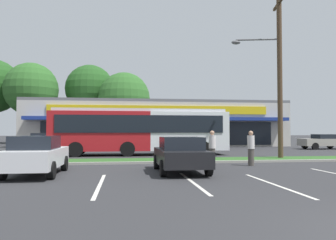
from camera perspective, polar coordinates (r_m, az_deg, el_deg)
grass_median at (r=19.21m, az=7.09°, el=-6.81°), size 56.00×2.20×0.12m
curb_lip at (r=18.04m, az=8.07°, el=-7.13°), size 56.00×0.24×0.12m
parking_stripe_0 at (r=10.93m, az=-11.63°, el=-10.85°), size 0.12×4.80×0.01m
parking_stripe_1 at (r=11.27m, az=4.27°, el=-10.61°), size 0.12×4.80×0.01m
parking_stripe_2 at (r=11.30m, az=17.81°, el=-10.49°), size 0.12×4.80×0.01m
storefront_building at (r=41.05m, az=-2.20°, el=-0.71°), size 28.92×14.03×5.11m
tree_left at (r=49.42m, az=-22.43°, el=4.89°), size 7.25×7.25×11.07m
tree_mid_left at (r=50.95m, az=-13.28°, el=5.17°), size 7.19×7.19×11.54m
tree_mid at (r=47.32m, az=-7.55°, el=3.72°), size 7.27×7.27×9.97m
utility_pole at (r=21.26m, az=18.26°, el=8.16°), size 3.14×2.38×10.08m
city_bus at (r=23.64m, az=-4.76°, el=-1.75°), size 12.38×2.76×3.25m
bus_stop_bench at (r=17.05m, az=-22.12°, el=-5.82°), size 1.60×0.45×0.95m
car_0 at (r=13.90m, az=-21.67°, el=-5.62°), size 1.88×4.14×1.52m
car_1 at (r=34.63m, az=25.11°, el=-3.33°), size 4.24×1.96×1.40m
car_3 at (r=31.14m, az=-20.01°, el=-3.48°), size 4.67×1.86×1.53m
car_4 at (r=13.82m, az=2.18°, el=-5.89°), size 1.96×4.13×1.46m
pedestrian_near_bench at (r=16.89m, az=14.06°, el=-4.71°), size 0.35×0.35×1.72m
pedestrian_by_pole at (r=16.81m, az=7.61°, el=-4.75°), size 0.35×0.35×1.73m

